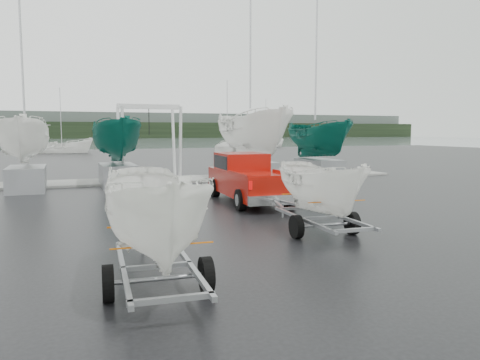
# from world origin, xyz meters

# --- Properties ---
(ground_plane) EXTENTS (120.00, 120.00, 0.00)m
(ground_plane) POSITION_xyz_m (0.00, 0.00, 0.00)
(ground_plane) COLOR black
(ground_plane) RESTS_ON ground
(lake) EXTENTS (300.00, 300.00, 0.00)m
(lake) POSITION_xyz_m (0.00, 100.00, -0.01)
(lake) COLOR slate
(lake) RESTS_ON ground
(dock) EXTENTS (30.00, 3.00, 0.12)m
(dock) POSITION_xyz_m (0.00, 13.00, 0.05)
(dock) COLOR gray
(dock) RESTS_ON ground
(treeline) EXTENTS (300.00, 8.00, 6.00)m
(treeline) POSITION_xyz_m (0.00, 170.00, 3.00)
(treeline) COLOR black
(treeline) RESTS_ON ground
(far_hill) EXTENTS (300.00, 6.00, 10.00)m
(far_hill) POSITION_xyz_m (0.00, 178.00, 5.00)
(far_hill) COLOR #4C5651
(far_hill) RESTS_ON ground
(pickup_truck) EXTENTS (2.29, 5.62, 1.84)m
(pickup_truck) POSITION_xyz_m (2.83, 4.56, 0.96)
(pickup_truck) COLOR maroon
(pickup_truck) RESTS_ON ground
(trailer_hitched) EXTENTS (1.81, 3.66, 4.35)m
(trailer_hitched) POSITION_xyz_m (2.48, -1.68, 2.37)
(trailer_hitched) COLOR gray
(trailer_hitched) RESTS_ON ground
(trailer_parked) EXTENTS (1.81, 3.67, 4.80)m
(trailer_parked) POSITION_xyz_m (-2.37, -4.55, 2.61)
(trailer_parked) COLOR gray
(trailer_parked) RESTS_ON ground
(boat_hoist) EXTENTS (3.30, 2.18, 4.12)m
(boat_hoist) POSITION_xyz_m (0.57, 13.00, 2.67)
(boat_hoist) COLOR silver
(boat_hoist) RESTS_ON ground
(keelboat_0) EXTENTS (2.23, 3.20, 10.39)m
(keelboat_0) POSITION_xyz_m (-5.36, 11.00, 3.52)
(keelboat_0) COLOR gray
(keelboat_0) RESTS_ON ground
(keelboat_1) EXTENTS (2.21, 3.20, 6.98)m
(keelboat_1) POSITION_xyz_m (-1.31, 11.20, 3.48)
(keelboat_1) COLOR gray
(keelboat_1) RESTS_ON ground
(keelboat_2) EXTENTS (2.74, 3.20, 10.92)m
(keelboat_2) POSITION_xyz_m (5.79, 11.00, 4.37)
(keelboat_2) COLOR gray
(keelboat_2) RESTS_ON ground
(keelboat_3) EXTENTS (2.19, 3.20, 10.36)m
(keelboat_3) POSITION_xyz_m (9.98, 11.30, 3.45)
(keelboat_3) COLOR gray
(keelboat_3) RESTS_ON ground
(moored_boat_1) EXTENTS (3.34, 3.27, 11.75)m
(moored_boat_1) POSITION_xyz_m (-3.88, 49.73, 0.00)
(moored_boat_1) COLOR white
(moored_boat_1) RESTS_ON ground
(moored_boat_2) EXTENTS (3.50, 3.53, 11.46)m
(moored_boat_2) POSITION_xyz_m (12.53, 34.65, 0.00)
(moored_boat_2) COLOR white
(moored_boat_2) RESTS_ON ground
(moored_boat_3) EXTENTS (2.80, 2.74, 11.43)m
(moored_boat_3) POSITION_xyz_m (28.13, 59.87, 0.00)
(moored_boat_3) COLOR white
(moored_boat_3) RESTS_ON ground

